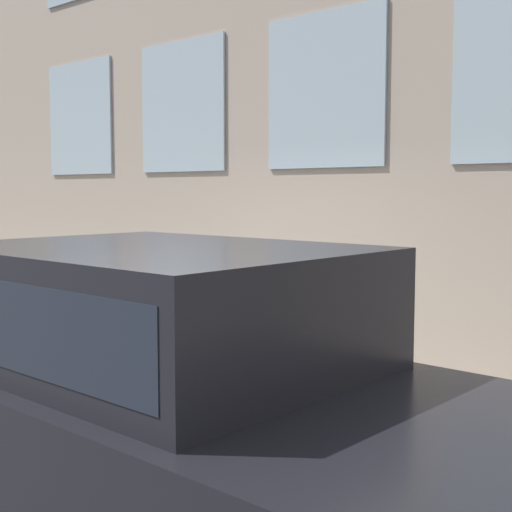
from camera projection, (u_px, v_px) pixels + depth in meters
ground_plane at (161, 422)px, 6.13m from camera, size 80.00×80.00×0.00m
sidewalk at (252, 388)px, 6.99m from camera, size 2.33×60.00×0.12m
fire_hydrant at (257, 360)px, 6.12m from camera, size 0.30×0.42×0.81m
person at (255, 323)px, 6.66m from camera, size 0.26×0.17×1.06m
parked_car_charcoal_near at (157, 380)px, 4.02m from camera, size 1.96×4.72×1.68m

